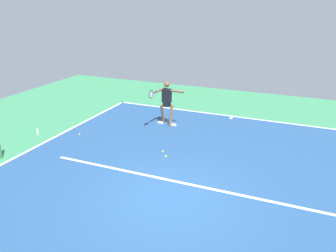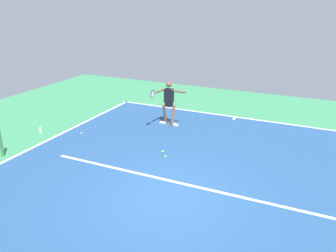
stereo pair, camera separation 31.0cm
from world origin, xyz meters
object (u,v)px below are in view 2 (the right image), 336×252
tennis_ball_by_sideline (163,151)px  water_bottle (40,130)px  net_post (0,140)px  tennis_ball_near_player (81,133)px  tennis_player (169,101)px  tennis_ball_centre_court (165,157)px

tennis_ball_by_sideline → water_bottle: size_ratio=0.30×
net_post → water_bottle: 2.03m
tennis_ball_near_player → water_bottle: 1.51m
tennis_ball_by_sideline → water_bottle: 4.73m
tennis_player → tennis_ball_by_sideline: size_ratio=25.77×
net_post → tennis_ball_near_player: 2.73m
tennis_ball_by_sideline → tennis_player: bearing=-69.4°
tennis_player → net_post: bearing=57.5°
tennis_player → tennis_ball_centre_court: (-1.12, 2.66, -0.93)m
net_post → tennis_player: 5.83m
tennis_ball_by_sideline → tennis_ball_near_player: bearing=-2.9°
net_post → tennis_ball_centre_court: net_post is taller
tennis_ball_centre_court → tennis_ball_near_player: same height
tennis_ball_near_player → water_bottle: bearing=20.3°
tennis_player → tennis_ball_centre_court: size_ratio=25.77×
net_post → water_bottle: net_post is taller
tennis_ball_centre_court → water_bottle: water_bottle is taller
net_post → tennis_ball_centre_court: 5.03m
net_post → tennis_player: size_ratio=0.63×
net_post → tennis_player: bearing=-126.6°
tennis_ball_centre_court → tennis_ball_near_player: bearing=-7.4°
net_post → tennis_player: tennis_player is taller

